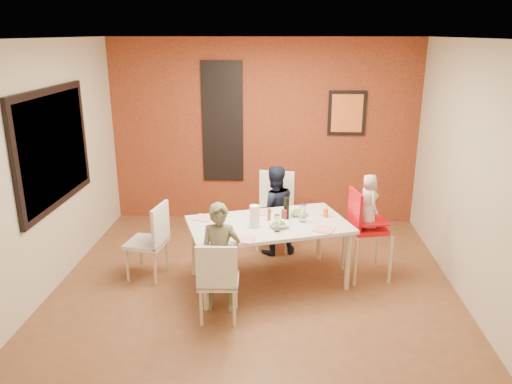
# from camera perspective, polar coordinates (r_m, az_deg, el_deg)

# --- Properties ---
(ground) EXTENTS (4.50, 4.50, 0.00)m
(ground) POSITION_cam_1_polar(r_m,az_deg,el_deg) (5.73, -0.17, -10.99)
(ground) COLOR brown
(ground) RESTS_ON ground
(ceiling) EXTENTS (4.50, 4.50, 0.02)m
(ceiling) POSITION_cam_1_polar(r_m,az_deg,el_deg) (5.02, -0.20, 17.15)
(ceiling) COLOR white
(ceiling) RESTS_ON wall_back
(wall_back) EXTENTS (4.50, 0.02, 2.70)m
(wall_back) POSITION_cam_1_polar(r_m,az_deg,el_deg) (7.40, 0.86, 6.84)
(wall_back) COLOR beige
(wall_back) RESTS_ON ground
(wall_front) EXTENTS (4.50, 0.02, 2.70)m
(wall_front) POSITION_cam_1_polar(r_m,az_deg,el_deg) (3.11, -2.69, -9.12)
(wall_front) COLOR beige
(wall_front) RESTS_ON ground
(wall_left) EXTENTS (0.02, 4.50, 2.70)m
(wall_left) POSITION_cam_1_polar(r_m,az_deg,el_deg) (5.79, -23.01, 2.30)
(wall_left) COLOR beige
(wall_left) RESTS_ON ground
(wall_right) EXTENTS (0.02, 4.50, 2.70)m
(wall_right) POSITION_cam_1_polar(r_m,az_deg,el_deg) (5.56, 23.67, 1.60)
(wall_right) COLOR beige
(wall_right) RESTS_ON ground
(brick_accent_wall) EXTENTS (4.50, 0.02, 2.70)m
(brick_accent_wall) POSITION_cam_1_polar(r_m,az_deg,el_deg) (7.38, 0.85, 6.81)
(brick_accent_wall) COLOR maroon
(brick_accent_wall) RESTS_ON ground
(picture_window_frame) EXTENTS (0.05, 1.70, 1.30)m
(picture_window_frame) POSITION_cam_1_polar(r_m,az_deg,el_deg) (5.91, -22.16, 4.70)
(picture_window_frame) COLOR black
(picture_window_frame) RESTS_ON wall_left
(picture_window_pane) EXTENTS (0.02, 1.55, 1.15)m
(picture_window_pane) POSITION_cam_1_polar(r_m,az_deg,el_deg) (5.90, -22.03, 4.70)
(picture_window_pane) COLOR black
(picture_window_pane) RESTS_ON wall_left
(glassblock_strip) EXTENTS (0.55, 0.03, 1.70)m
(glassblock_strip) POSITION_cam_1_polar(r_m,az_deg,el_deg) (7.39, -3.85, 7.97)
(glassblock_strip) COLOR silver
(glassblock_strip) RESTS_ON wall_back
(glassblock_surround) EXTENTS (0.60, 0.03, 1.76)m
(glassblock_surround) POSITION_cam_1_polar(r_m,az_deg,el_deg) (7.38, -3.85, 7.96)
(glassblock_surround) COLOR black
(glassblock_surround) RESTS_ON wall_back
(art_print_frame) EXTENTS (0.54, 0.03, 0.64)m
(art_print_frame) POSITION_cam_1_polar(r_m,az_deg,el_deg) (7.36, 10.35, 8.86)
(art_print_frame) COLOR black
(art_print_frame) RESTS_ON wall_back
(art_print_canvas) EXTENTS (0.44, 0.01, 0.54)m
(art_print_canvas) POSITION_cam_1_polar(r_m,az_deg,el_deg) (7.34, 10.36, 8.85)
(art_print_canvas) COLOR orange
(art_print_canvas) RESTS_ON wall_back
(dining_table) EXTENTS (1.96, 1.48, 0.73)m
(dining_table) POSITION_cam_1_polar(r_m,az_deg,el_deg) (5.60, 1.45, -4.18)
(dining_table) COLOR silver
(dining_table) RESTS_ON ground
(chair_near) EXTENTS (0.41, 0.41, 0.85)m
(chair_near) POSITION_cam_1_polar(r_m,az_deg,el_deg) (4.94, -4.39, -9.77)
(chair_near) COLOR silver
(chair_near) RESTS_ON ground
(chair_far) EXTENTS (0.52, 0.52, 1.00)m
(chair_far) POSITION_cam_1_polar(r_m,az_deg,el_deg) (6.63, 2.21, -1.57)
(chair_far) COLOR white
(chair_far) RESTS_ON ground
(chair_left) EXTENTS (0.49, 0.49, 0.91)m
(chair_left) POSITION_cam_1_polar(r_m,az_deg,el_deg) (5.88, -11.75, -5.09)
(chair_left) COLOR silver
(chair_left) RESTS_ON ground
(high_chair) EXTENTS (0.53, 0.53, 1.07)m
(high_chair) POSITION_cam_1_polar(r_m,az_deg,el_deg) (5.86, 12.28, -3.78)
(high_chair) COLOR red
(high_chair) RESTS_ON ground
(child_near) EXTENTS (0.42, 0.28, 1.16)m
(child_near) POSITION_cam_1_polar(r_m,az_deg,el_deg) (5.10, -4.11, -7.54)
(child_near) COLOR #616045
(child_near) RESTS_ON ground
(child_far) EXTENTS (0.67, 0.58, 1.17)m
(child_far) POSITION_cam_1_polar(r_m,az_deg,el_deg) (6.38, 2.06, -2.10)
(child_far) COLOR black
(child_far) RESTS_ON ground
(toddler) EXTENTS (0.28, 0.35, 0.62)m
(toddler) POSITION_cam_1_polar(r_m,az_deg,el_deg) (5.78, 12.74, -1.00)
(toddler) COLOR beige
(toddler) RESTS_ON high_chair
(plate_near_left) EXTENTS (0.26, 0.26, 0.01)m
(plate_near_left) POSITION_cam_1_polar(r_m,az_deg,el_deg) (5.14, -1.44, -5.38)
(plate_near_left) COLOR white
(plate_near_left) RESTS_ON dining_table
(plate_far_mid) EXTENTS (0.26, 0.26, 0.01)m
(plate_far_mid) POSITION_cam_1_polar(r_m,az_deg,el_deg) (5.88, 0.67, -2.33)
(plate_far_mid) COLOR white
(plate_far_mid) RESTS_ON dining_table
(plate_near_right) EXTENTS (0.26, 0.26, 0.01)m
(plate_near_right) POSITION_cam_1_polar(r_m,az_deg,el_deg) (5.43, 7.80, -4.26)
(plate_near_right) COLOR white
(plate_near_right) RESTS_ON dining_table
(plate_far_left) EXTENTS (0.26, 0.26, 0.01)m
(plate_far_left) POSITION_cam_1_polar(r_m,az_deg,el_deg) (5.74, -5.99, -2.95)
(plate_far_left) COLOR white
(plate_far_left) RESTS_ON dining_table
(salad_bowl_a) EXTENTS (0.27, 0.27, 0.05)m
(salad_bowl_a) POSITION_cam_1_polar(r_m,az_deg,el_deg) (5.46, 2.63, -3.76)
(salad_bowl_a) COLOR white
(salad_bowl_a) RESTS_ON dining_table
(salad_bowl_b) EXTENTS (0.23, 0.23, 0.05)m
(salad_bowl_b) POSITION_cam_1_polar(r_m,az_deg,el_deg) (5.82, 4.87, -2.41)
(salad_bowl_b) COLOR silver
(salad_bowl_b) RESTS_ON dining_table
(wine_bottle) EXTENTS (0.07, 0.07, 0.25)m
(wine_bottle) POSITION_cam_1_polar(r_m,az_deg,el_deg) (5.67, 3.49, -1.86)
(wine_bottle) COLOR black
(wine_bottle) RESTS_ON dining_table
(wine_glass_a) EXTENTS (0.07, 0.07, 0.19)m
(wine_glass_a) POSITION_cam_1_polar(r_m,az_deg,el_deg) (5.32, 2.43, -3.58)
(wine_glass_a) COLOR white
(wine_glass_a) RESTS_ON dining_table
(wine_glass_b) EXTENTS (0.07, 0.07, 0.21)m
(wine_glass_b) POSITION_cam_1_polar(r_m,az_deg,el_deg) (5.60, 5.40, -2.42)
(wine_glass_b) COLOR white
(wine_glass_b) RESTS_ON dining_table
(paper_towel_roll) EXTENTS (0.11, 0.11, 0.24)m
(paper_towel_roll) POSITION_cam_1_polar(r_m,az_deg,el_deg) (5.43, -0.18, -2.77)
(paper_towel_roll) COLOR white
(paper_towel_roll) RESTS_ON dining_table
(condiment_red) EXTENTS (0.04, 0.04, 0.14)m
(condiment_red) POSITION_cam_1_polar(r_m,az_deg,el_deg) (5.58, 3.33, -2.77)
(condiment_red) COLOR red
(condiment_red) RESTS_ON dining_table
(condiment_green) EXTENTS (0.04, 0.04, 0.14)m
(condiment_green) POSITION_cam_1_polar(r_m,az_deg,el_deg) (5.63, 3.08, -2.61)
(condiment_green) COLOR #326A23
(condiment_green) RESTS_ON dining_table
(condiment_brown) EXTENTS (0.04, 0.04, 0.15)m
(condiment_brown) POSITION_cam_1_polar(r_m,az_deg,el_deg) (5.61, 1.51, -2.61)
(condiment_brown) COLOR brown
(condiment_brown) RESTS_ON dining_table
(sippy_cup) EXTENTS (0.06, 0.06, 0.10)m
(sippy_cup) POSITION_cam_1_polar(r_m,az_deg,el_deg) (5.79, 7.98, -2.38)
(sippy_cup) COLOR orange
(sippy_cup) RESTS_ON dining_table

